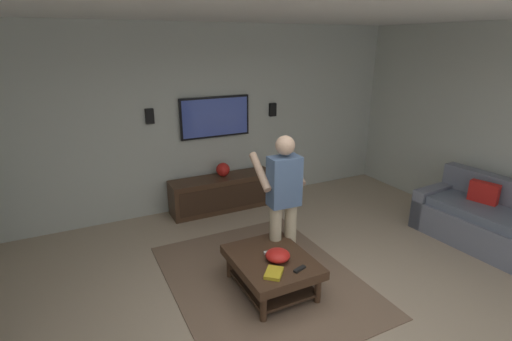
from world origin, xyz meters
The scene contains 15 objects.
ground_plane centered at (0.00, 0.00, 0.00)m, with size 8.53×8.53×0.00m, color tan.
wall_back_tv centered at (3.17, 0.00, 1.44)m, with size 0.10×7.30×2.88m, color #B2B7AD.
area_rug centered at (0.78, 0.04, 0.01)m, with size 2.54×2.02×0.01m, color #7A604C.
couch centered at (0.10, -3.05, 0.32)m, with size 1.95×0.98×0.87m.
coffee_table centered at (0.58, 0.04, 0.30)m, with size 1.00×0.80×0.40m.
media_console centered at (2.84, -0.30, 0.28)m, with size 0.45×1.70×0.55m.
tv centered at (3.08, -0.30, 1.48)m, with size 0.05×1.14×0.64m.
person_standing centered at (0.93, -0.30, 0.93)m, with size 0.55×0.55×1.64m.
bowl centered at (0.51, 0.01, 0.46)m, with size 0.26×0.26×0.12m, color red.
remote_white centered at (0.66, 0.01, 0.41)m, with size 0.15×0.04×0.02m, color white.
remote_black centered at (0.24, -0.10, 0.41)m, with size 0.15×0.04×0.02m, color black.
book centered at (0.29, 0.18, 0.42)m, with size 0.22×0.16×0.04m, color gold.
vase_round centered at (2.88, -0.33, 0.66)m, with size 0.22×0.22×0.22m, color red.
wall_speaker_left centered at (3.09, -1.34, 1.51)m, with size 0.06×0.12×0.22m, color black.
wall_speaker_right centered at (3.09, 0.71, 1.57)m, with size 0.06×0.12×0.22m, color black.
Camera 1 is at (-2.59, 1.82, 2.61)m, focal length 27.00 mm.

